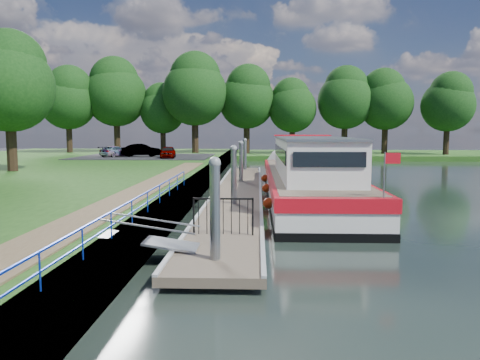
{
  "coord_description": "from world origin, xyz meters",
  "views": [
    {
      "loc": [
        1.04,
        -11.8,
        3.58
      ],
      "look_at": [
        0.26,
        8.75,
        1.4
      ],
      "focal_mm": 35.0,
      "sensor_mm": 36.0,
      "label": 1
    }
  ],
  "objects_px": {
    "barge": "(305,177)",
    "car_a": "(168,152)",
    "car_b": "(142,150)",
    "car_c": "(115,151)",
    "pontoon": "(238,194)"
  },
  "relations": [
    {
      "from": "pontoon",
      "to": "barge",
      "type": "height_order",
      "value": "barge"
    },
    {
      "from": "car_b",
      "to": "car_c",
      "type": "bearing_deg",
      "value": 89.03
    },
    {
      "from": "car_a",
      "to": "car_c",
      "type": "distance_m",
      "value": 6.46
    },
    {
      "from": "pontoon",
      "to": "barge",
      "type": "relative_size",
      "value": 1.42
    },
    {
      "from": "pontoon",
      "to": "car_a",
      "type": "relative_size",
      "value": 8.57
    },
    {
      "from": "pontoon",
      "to": "car_c",
      "type": "height_order",
      "value": "car_c"
    },
    {
      "from": "barge",
      "to": "car_a",
      "type": "distance_m",
      "value": 24.65
    },
    {
      "from": "barge",
      "to": "car_b",
      "type": "xyz_separation_m",
      "value": [
        -14.87,
        23.96,
        0.42
      ]
    },
    {
      "from": "car_a",
      "to": "car_c",
      "type": "bearing_deg",
      "value": 154.38
    },
    {
      "from": "car_a",
      "to": "car_b",
      "type": "height_order",
      "value": "car_b"
    },
    {
      "from": "car_a",
      "to": "car_c",
      "type": "xyz_separation_m",
      "value": [
        -6.08,
        2.18,
        -0.04
      ]
    },
    {
      "from": "car_c",
      "to": "car_b",
      "type": "bearing_deg",
      "value": -156.43
    },
    {
      "from": "pontoon",
      "to": "car_b",
      "type": "bearing_deg",
      "value": 114.84
    },
    {
      "from": "car_a",
      "to": "pontoon",
      "type": "bearing_deg",
      "value": -75.93
    },
    {
      "from": "pontoon",
      "to": "car_a",
      "type": "xyz_separation_m",
      "value": [
        -8.02,
        22.12,
        1.25
      ]
    }
  ]
}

